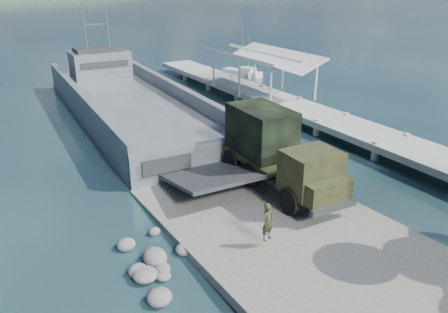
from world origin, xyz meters
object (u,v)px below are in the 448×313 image
pier (268,91)px  landing_craft (130,109)px  sailboat_far (249,72)px  soldier (268,230)px  sailboat_near (243,73)px  military_truck (276,150)px

pier → landing_craft: bearing=164.2°
landing_craft → sailboat_far: (19.84, 10.19, -0.52)m
pier → sailboat_far: (7.01, 13.82, -1.28)m
soldier → pier: bearing=39.2°
soldier → sailboat_near: bearing=44.0°
landing_craft → soldier: 23.83m
soldier → sailboat_near: sailboat_near is taller
military_truck → sailboat_far: bearing=61.1°
landing_craft → military_truck: size_ratio=3.75×
soldier → landing_craft: bearing=70.8°
military_truck → sailboat_near: size_ratio=1.41×
pier → landing_craft: landing_craft is taller
pier → sailboat_far: sailboat_far is taller
pier → military_truck: bearing=-125.0°
soldier → military_truck: bearing=35.6°
military_truck → landing_craft: bearing=99.4°
pier → military_truck: pier is taller
landing_craft → military_truck: bearing=-80.4°
pier → sailboat_near: 15.08m
soldier → sailboat_near: (20.83, 33.88, -1.06)m
pier → military_truck: 18.36m
military_truck → soldier: (-4.28, -5.10, -1.21)m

